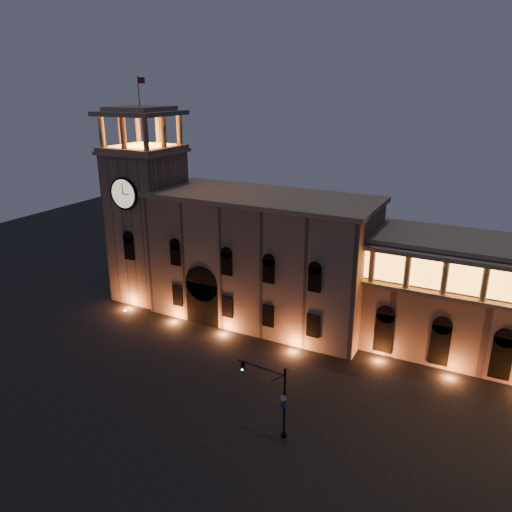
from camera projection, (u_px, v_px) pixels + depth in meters
name	position (u px, v px, depth m)	size (l,w,h in m)	color
ground	(184.00, 402.00, 51.81)	(160.00, 160.00, 0.00)	black
government_building	(261.00, 258.00, 68.29)	(30.80, 12.80, 17.60)	#8A6E5A
clock_tower	(148.00, 218.00, 74.22)	(9.80, 9.80, 32.40)	#8A6E5A
traffic_light	(276.00, 398.00, 46.00)	(5.36, 0.78, 7.36)	black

